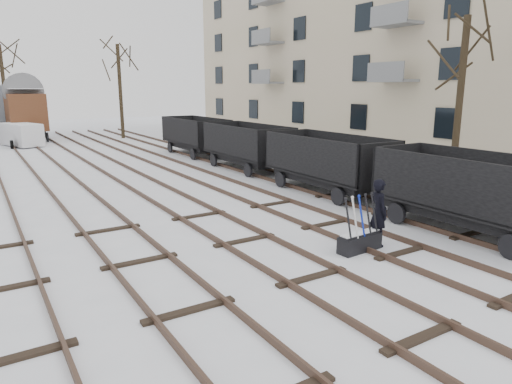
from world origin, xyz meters
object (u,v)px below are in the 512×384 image
(ground_frame, at_px, (360,241))
(box_van_wagon, at_px, (25,111))
(panel_van, at_px, (21,134))
(worker, at_px, (379,212))
(freight_wagon_a, at_px, (472,204))

(ground_frame, xyz_separation_m, box_van_wagon, (-4.45, 33.05, 2.14))
(panel_van, bearing_deg, worker, -96.75)
(worker, bearing_deg, box_van_wagon, 27.65)
(freight_wagon_a, bearing_deg, ground_frame, 170.57)
(freight_wagon_a, xyz_separation_m, panel_van, (-9.04, 29.97, -0.03))
(worker, bearing_deg, ground_frame, 116.28)
(ground_frame, relative_size, worker, 0.81)
(ground_frame, xyz_separation_m, freight_wagon_a, (3.81, -0.63, 0.61))
(freight_wagon_a, distance_m, panel_van, 31.31)
(panel_van, bearing_deg, ground_frame, -98.20)
(ground_frame, height_order, box_van_wagon, box_van_wagon)
(worker, bearing_deg, panel_van, 30.24)
(worker, xyz_separation_m, freight_wagon_a, (3.06, -0.73, -0.02))
(box_van_wagon, bearing_deg, freight_wagon_a, -76.14)
(ground_frame, xyz_separation_m, panel_van, (-5.23, 29.34, 0.59))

